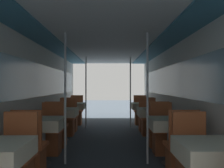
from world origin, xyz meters
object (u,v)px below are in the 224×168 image
Objects in this scene: dining_table_left_3 at (73,107)px; support_pole_left_3 at (86,92)px; chair_left_far_2 at (67,124)px; dining_table_right_2 at (153,113)px; chair_left_far_3 at (76,116)px; support_pole_right_1 at (147,98)px; chair_left_near_1 at (30,156)px; chair_right_near_3 at (146,121)px; support_pole_right_3 at (130,92)px; chair_left_near_3 at (70,121)px; support_pole_left_1 at (65,98)px; dining_table_right_0 at (215,154)px; chair_left_near_2 at (57,133)px; chair_right_far_3 at (140,116)px; chair_left_far_1 at (51,138)px; dining_table_right_1 at (170,125)px; chair_right_far_1 at (163,138)px; dining_table_left_2 at (62,113)px; chair_right_near_2 at (157,132)px; dining_table_right_3 at (143,107)px; dining_table_left_1 at (42,125)px; chair_right_near_1 at (181,156)px; chair_right_far_2 at (149,124)px.

support_pole_left_3 is (0.38, -0.00, 0.45)m from dining_table_left_3.
dining_table_right_2 is (2.11, -0.60, 0.33)m from chair_left_far_2.
chair_left_far_3 is 4.50m from support_pole_right_1.
chair_right_near_3 is at bearing 58.75° from chair_left_near_1.
chair_left_far_2 is 1.28× the size of dining_table_left_3.
chair_left_near_3 is at bearing -160.78° from support_pole_right_3.
support_pole_left_1 is 2.88× the size of dining_table_right_2.
chair_right_near_3 is (0.00, 4.61, -0.33)m from dining_table_right_0.
chair_left_far_3 reaches higher than dining_table_right_0.
chair_left_near_2 is 1.00× the size of chair_right_far_3.
chair_left_far_1 is at bearing -90.00° from chair_left_near_2.
dining_table_right_1 is 0.69m from chair_right_far_1.
dining_table_left_3 is 2.22m from chair_right_near_3.
dining_table_right_1 is 0.78× the size of chair_right_far_3.
support_pole_left_3 is at bearing 57.86° from chair_left_near_3.
chair_right_near_3 reaches higher than dining_table_left_3.
dining_table_left_2 is 0.78× the size of chair_left_near_3.
dining_table_left_2 is 0.78× the size of chair_right_far_3.
support_pole_left_3 is 2.25× the size of chair_right_near_2.
support_pole_left_1 is 1.43m from chair_left_near_2.
chair_left_far_3 is at bearing 164.04° from dining_table_right_3.
chair_left_near_1 is at bearing 90.00° from chair_left_far_2.
chair_left_near_1 is at bearing 29.77° from chair_right_far_1.
dining_table_right_1 is at bearing -58.75° from dining_table_left_3.
chair_right_near_2 is at bearing -80.80° from support_pole_right_3.
chair_left_near_2 is 3.62m from chair_right_far_3.
chair_left_near_3 is 0.44× the size of support_pole_right_3.
dining_table_left_2 is 2.42m from chair_right_near_3.
dining_table_left_3 is at bearing 90.00° from dining_table_left_1.
chair_left_far_1 is at bearing -165.86° from chair_right_near_2.
chair_left_near_2 is at bearing 126.29° from dining_table_right_0.
chair_right_far_3 is (2.11, 0.60, -0.33)m from dining_table_left_3.
support_pole_left_1 is 4.17m from chair_left_far_3.
support_pole_left_1 is at bearing -82.48° from chair_left_near_3.
chair_left_near_3 is at bearing 90.00° from dining_table_left_1.
chair_left_far_3 is 6.20m from dining_table_right_0.
chair_right_near_1 is 0.44× the size of support_pole_right_3.
dining_table_right_3 is at bearing 90.00° from dining_table_right_1.
chair_left_near_2 is 1.28× the size of dining_table_right_3.
chair_left_far_2 is 1.74m from chair_left_far_3.
dining_table_left_3 is at bearing 164.04° from chair_right_near_3.
dining_table_right_1 is at bearing 0.00° from dining_table_left_1.
chair_left_far_3 is 2.11m from chair_right_far_3.
chair_left_far_2 is 0.44× the size of support_pole_right_3.
dining_table_left_1 is 3.17m from chair_right_far_2.
dining_table_right_1 is at bearing -90.00° from dining_table_right_2.
support_pole_right_3 reaches higher than dining_table_right_3.
chair_right_far_3 is 0.44× the size of support_pole_right_3.
dining_table_right_1 is 1.18m from chair_right_near_2.
dining_table_right_2 is (0.00, 2.34, 0.33)m from chair_right_near_1.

